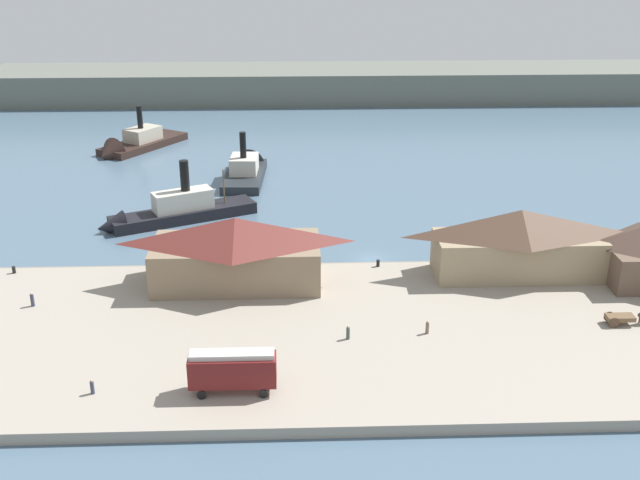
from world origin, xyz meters
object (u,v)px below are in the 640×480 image
at_px(pedestrian_near_cart, 92,387).
at_px(horse_cart, 629,317).
at_px(ferry_near_quay, 169,213).
at_px(ferry_mid_harbor, 132,145).
at_px(ferry_shed_customs_shed, 519,242).
at_px(ferry_shed_east_terminal, 236,250).
at_px(street_tram, 233,369).
at_px(pedestrian_near_west_shed, 32,300).
at_px(mooring_post_center_east, 378,263).
at_px(mooring_post_east, 14,270).
at_px(pedestrian_near_east_shed, 348,333).
at_px(pedestrian_walking_west, 427,328).
at_px(ferry_moored_west, 246,169).

bearing_deg(pedestrian_near_cart, horse_cart, 11.80).
xyz_separation_m(ferry_near_quay, ferry_mid_harbor, (-13.58, 42.36, -0.40)).
bearing_deg(ferry_near_quay, horse_cart, -33.69).
height_order(ferry_shed_customs_shed, pedestrian_near_cart, ferry_shed_customs_shed).
relative_size(ferry_shed_east_terminal, street_tram, 2.53).
height_order(ferry_shed_east_terminal, pedestrian_near_cart, ferry_shed_east_terminal).
relative_size(pedestrian_near_west_shed, mooring_post_center_east, 1.92).
bearing_deg(horse_cart, pedestrian_near_west_shed, 174.11).
xyz_separation_m(street_tram, mooring_post_center_east, (16.88, 28.83, -2.05)).
relative_size(mooring_post_center_east, mooring_post_east, 1.00).
bearing_deg(pedestrian_near_east_shed, ferry_shed_east_terminal, 130.92).
xyz_separation_m(ferry_shed_customs_shed, pedestrian_walking_west, (-13.87, -14.95, -3.74)).
distance_m(horse_cart, ferry_moored_west, 76.70).
height_order(ferry_shed_customs_shed, pedestrian_near_east_shed, ferry_shed_customs_shed).
height_order(pedestrian_near_east_shed, mooring_post_center_east, pedestrian_near_east_shed).
bearing_deg(street_tram, pedestrian_near_west_shed, 142.48).
bearing_deg(ferry_mid_harbor, ferry_moored_west, -37.15).
relative_size(ferry_shed_east_terminal, ferry_shed_customs_shed, 0.98).
bearing_deg(mooring_post_center_east, ferry_mid_harbor, 124.75).
xyz_separation_m(ferry_shed_customs_shed, horse_cart, (8.90, -13.67, -3.53)).
height_order(pedestrian_walking_west, ferry_mid_harbor, ferry_mid_harbor).
distance_m(street_tram, mooring_post_center_east, 33.47).
distance_m(pedestrian_walking_west, ferry_moored_west, 66.92).
height_order(pedestrian_near_cart, ferry_near_quay, ferry_near_quay).
height_order(pedestrian_near_east_shed, ferry_mid_harbor, ferry_mid_harbor).
relative_size(horse_cart, pedestrian_walking_west, 3.83).
height_order(mooring_post_east, ferry_mid_harbor, ferry_mid_harbor).
relative_size(street_tram, ferry_mid_harbor, 0.37).
height_order(ferry_shed_customs_shed, ferry_near_quay, ferry_shed_customs_shed).
bearing_deg(pedestrian_near_east_shed, mooring_post_east, 155.74).
relative_size(pedestrian_near_cart, mooring_post_center_east, 1.68).
relative_size(ferry_shed_east_terminal, mooring_post_east, 23.14).
bearing_deg(ferry_shed_east_terminal, ferry_shed_customs_shed, 1.87).
xyz_separation_m(street_tram, ferry_near_quay, (-13.24, 49.47, -2.07)).
bearing_deg(horse_cart, ferry_shed_customs_shed, 123.07).
height_order(pedestrian_walking_west, pedestrian_near_east_shed, pedestrian_near_east_shed).
height_order(street_tram, mooring_post_center_east, street_tram).
bearing_deg(street_tram, horse_cart, 15.49).
relative_size(ferry_shed_customs_shed, ferry_near_quay, 0.88).
height_order(horse_cart, ferry_near_quay, ferry_near_quay).
bearing_deg(pedestrian_walking_west, ferry_near_quay, 130.82).
bearing_deg(mooring_post_center_east, mooring_post_east, -179.55).
distance_m(pedestrian_near_west_shed, mooring_post_center_east, 42.68).
xyz_separation_m(mooring_post_east, ferry_moored_west, (27.29, 45.05, -0.29)).
bearing_deg(ferry_near_quay, ferry_shed_east_terminal, -64.21).
distance_m(street_tram, pedestrian_near_cart, 13.43).
height_order(ferry_shed_customs_shed, ferry_moored_west, ferry_shed_customs_shed).
bearing_deg(pedestrian_near_cart, ferry_mid_harbor, 98.39).
distance_m(horse_cart, pedestrian_near_west_shed, 68.06).
height_order(ferry_shed_customs_shed, pedestrian_near_west_shed, ferry_shed_customs_shed).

